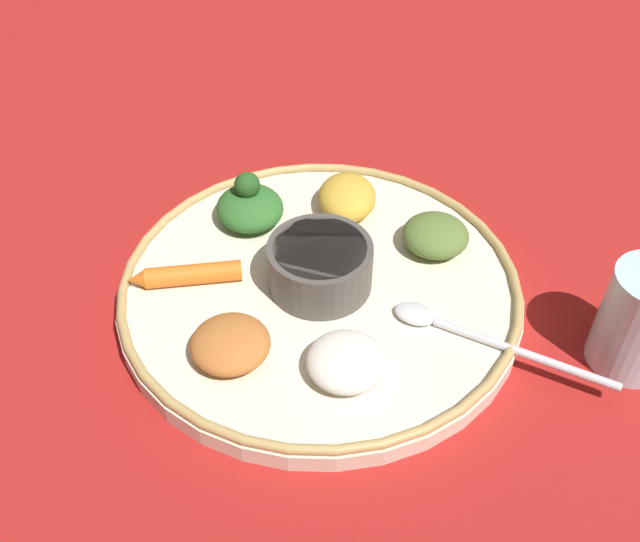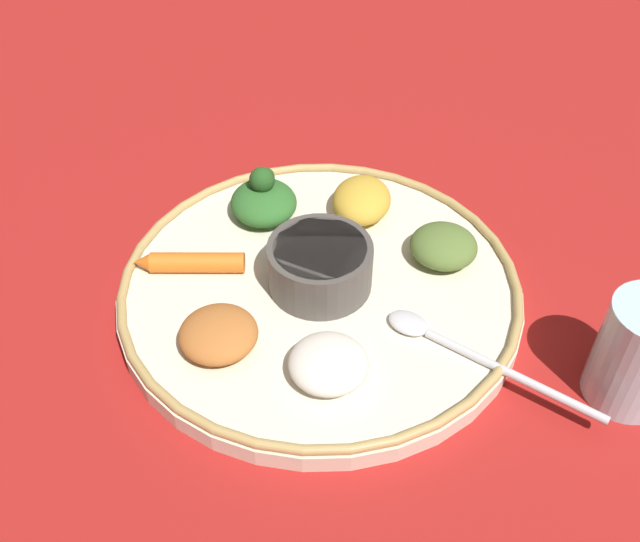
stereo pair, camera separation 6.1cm
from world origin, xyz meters
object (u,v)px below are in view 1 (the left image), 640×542
Objects in this scene: greens_pile at (250,205)px; carrot_near_spoon at (186,275)px; spoon at (467,333)px; drinking_glass at (638,326)px; center_bowl at (320,264)px.

greens_pile is 1.06× the size of carrot_near_spoon.
drinking_glass is (0.08, -0.10, 0.02)m from spoon.
center_bowl is at bearing -101.87° from greens_pile.
drinking_glass reaches higher than greens_pile.
drinking_glass is (0.18, -0.31, 0.01)m from carrot_near_spoon.
greens_pile is (-0.01, 0.23, 0.01)m from spoon.
spoon is 1.99× the size of drinking_glass.
spoon is 2.14× the size of carrot_near_spoon.
center_bowl is 0.25m from drinking_glass.
carrot_near_spoon is 0.36m from drinking_glass.
spoon is 0.23m from greens_pile.
greens_pile is 0.99× the size of drinking_glass.
center_bowl is 0.98× the size of drinking_glass.
drinking_glass is (0.11, -0.23, -0.00)m from center_bowl.
drinking_glass is at bearing -52.95° from spoon.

